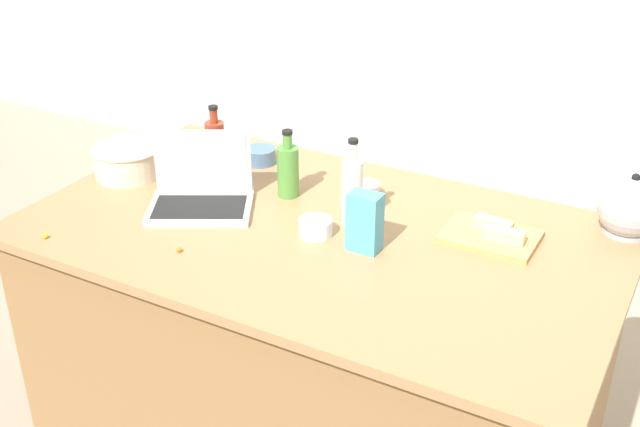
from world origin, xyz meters
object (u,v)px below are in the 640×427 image
butter_stick_left (505,235)px  ramekin_small (260,156)px  bottle_olive (288,170)px  laptop (201,192)px  kettle (630,208)px  bottle_soy (215,144)px  ramekin_wide (315,227)px  candy_bag (365,222)px  cutting_board (490,237)px  bottle_vinegar (352,191)px  ramekin_medium (365,190)px  butter_stick_right (493,225)px  mixing_bowl_large (128,160)px

butter_stick_left → ramekin_small: bearing=169.8°
bottle_olive → ramekin_small: bottle_olive is taller
laptop → bottle_olive: (0.20, 0.19, 0.04)m
kettle → laptop: bearing=-159.0°
bottle_soy → ramekin_wide: (0.52, -0.25, -0.07)m
bottle_soy → bottle_olive: bottle_soy is taller
candy_bag → cutting_board: bearing=37.5°
ramekin_wide → candy_bag: size_ratio=0.57×
cutting_board → ramekin_small: (-0.87, 0.14, 0.02)m
ramekin_small → kettle: bearing=4.2°
bottle_vinegar → ramekin_medium: size_ratio=2.98×
bottle_vinegar → cutting_board: 0.41m
ramekin_medium → butter_stick_right: bearing=-7.1°
bottle_soy → candy_bag: size_ratio=1.32×
butter_stick_left → bottle_olive: bearing=-179.4°
laptop → cutting_board: size_ratio=1.44×
kettle → ramekin_wide: size_ratio=2.20×
butter_stick_left → ramekin_wide: (-0.49, -0.19, -0.01)m
laptop → bottle_olive: bearing=44.2°
ramekin_small → candy_bag: candy_bag is taller
kettle → candy_bag: bearing=-143.9°
ramekin_medium → mixing_bowl_large: bearing=-163.4°
bottle_soy → bottle_olive: (0.32, -0.06, -0.00)m
bottle_soy → ramekin_wide: bottle_soy is taller
butter_stick_right → bottle_vinegar: bearing=-161.7°
laptop → butter_stick_left: 0.91m
mixing_bowl_large → kettle: 1.57m
mixing_bowl_large → bottle_vinegar: bottle_vinegar is taller
mixing_bowl_large → ramekin_medium: (0.76, 0.23, -0.03)m
mixing_bowl_large → butter_stick_right: (1.20, 0.17, -0.02)m
bottle_soy → bottle_olive: 0.33m
laptop → bottle_soy: size_ratio=1.69×
butter_stick_right → kettle: bearing=32.1°
ramekin_medium → ramekin_wide: size_ratio=0.93×
bottle_olive → butter_stick_right: bottle_olive is taller
mixing_bowl_large → bottle_soy: bottle_soy is taller
mixing_bowl_large → ramekin_medium: 0.80m
mixing_bowl_large → kettle: (1.53, 0.38, 0.03)m
butter_stick_left → ramekin_medium: size_ratio=1.22×
ramekin_wide → candy_bag: 0.17m
mixing_bowl_large → butter_stick_left: size_ratio=2.13×
bottle_vinegar → ramekin_wide: size_ratio=2.77×
bottle_olive → butter_stick_left: (0.70, 0.01, -0.05)m
bottle_soy → cutting_board: 0.97m
bottle_vinegar → ramekin_wide: (-0.06, -0.11, -0.08)m
bottle_olive → butter_stick_left: 0.70m
ramekin_small → cutting_board: bearing=-9.3°
butter_stick_left → laptop: bearing=-167.5°
bottle_soy → ramekin_wide: bearing=-25.3°
bottle_soy → bottle_vinegar: (0.58, -0.14, 0.02)m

